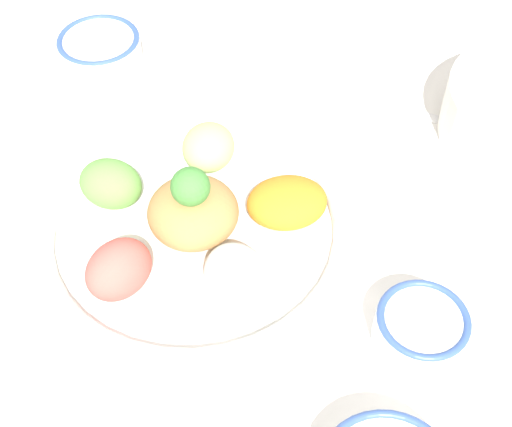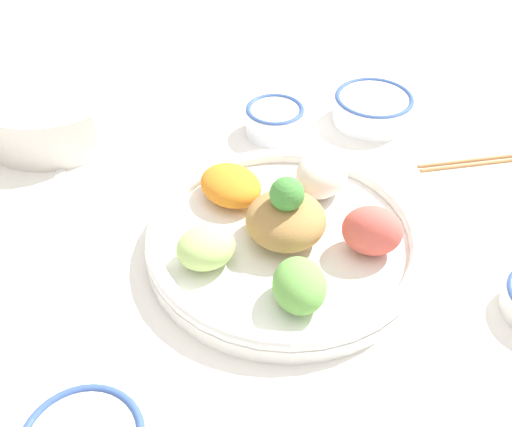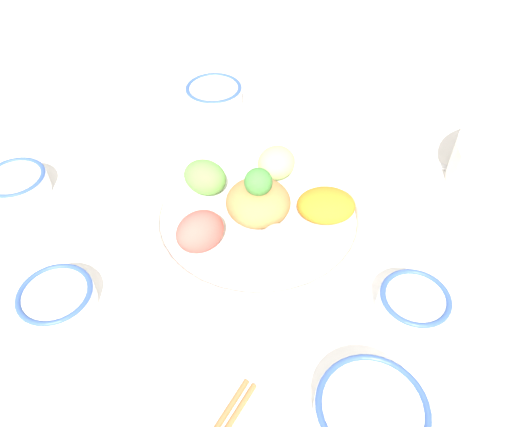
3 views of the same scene
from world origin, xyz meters
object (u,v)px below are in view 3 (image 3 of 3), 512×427
at_px(salad_platter, 259,214).
at_px(rice_bowl_blue, 214,96).
at_px(sauce_bowl_dark, 371,413).
at_px(sauce_bowl_far, 17,184).
at_px(rice_bowl_plain, 413,305).
at_px(serving_spoon_extra, 405,151).
at_px(sauce_bowl_red, 57,299).
at_px(serving_spoon_main, 311,86).

height_order(salad_platter, rice_bowl_blue, salad_platter).
xyz_separation_m(sauce_bowl_dark, sauce_bowl_far, (0.54, 0.29, -0.00)).
bearing_deg(rice_bowl_plain, salad_platter, 24.41).
relative_size(sauce_bowl_far, serving_spoon_extra, 0.79).
bearing_deg(rice_bowl_blue, sauce_bowl_red, 132.96).
relative_size(serving_spoon_main, serving_spoon_extra, 1.01).
xyz_separation_m(sauce_bowl_dark, serving_spoon_main, (0.61, -0.29, -0.02)).
relative_size(sauce_bowl_dark, serving_spoon_main, 0.99).
xyz_separation_m(sauce_bowl_red, rice_bowl_plain, (-0.21, -0.40, 0.01)).
xyz_separation_m(sauce_bowl_far, serving_spoon_main, (0.07, -0.57, -0.02)).
bearing_deg(sauce_bowl_red, serving_spoon_extra, -84.20).
xyz_separation_m(salad_platter, serving_spoon_extra, (0.05, -0.31, -0.02)).
height_order(rice_bowl_blue, rice_bowl_plain, rice_bowl_blue).
distance_m(sauce_bowl_dark, rice_bowl_plain, 0.15).
height_order(sauce_bowl_dark, sauce_bowl_far, sauce_bowl_dark).
xyz_separation_m(rice_bowl_plain, sauce_bowl_far, (0.46, 0.41, -0.00)).
height_order(rice_bowl_plain, sauce_bowl_far, rice_bowl_plain).
distance_m(salad_platter, sauce_bowl_dark, 0.31).
bearing_deg(sauce_bowl_red, sauce_bowl_dark, -137.84).
xyz_separation_m(sauce_bowl_red, sauce_bowl_far, (0.25, 0.01, 0.00)).
height_order(sauce_bowl_red, serving_spoon_extra, sauce_bowl_red).
bearing_deg(serving_spoon_extra, rice_bowl_blue, -166.34).
bearing_deg(sauce_bowl_red, rice_bowl_blue, -47.04).
distance_m(salad_platter, rice_bowl_blue, 0.32).
height_order(rice_bowl_blue, sauce_bowl_far, rice_bowl_blue).
bearing_deg(sauce_bowl_far, rice_bowl_blue, -76.98).
distance_m(sauce_bowl_red, rice_bowl_plain, 0.45).
bearing_deg(sauce_bowl_red, sauce_bowl_far, 3.46).
height_order(salad_platter, rice_bowl_plain, salad_platter).
height_order(serving_spoon_main, serving_spoon_extra, same).
relative_size(salad_platter, serving_spoon_main, 2.73).
height_order(sauce_bowl_red, rice_bowl_blue, rice_bowl_blue).
bearing_deg(rice_bowl_blue, salad_platter, 168.80).
xyz_separation_m(serving_spoon_main, serving_spoon_extra, (-0.25, -0.04, 0.00)).
xyz_separation_m(rice_bowl_blue, sauce_bowl_dark, (-0.63, 0.09, -0.00)).
distance_m(rice_bowl_blue, serving_spoon_main, 0.21).
bearing_deg(rice_bowl_blue, serving_spoon_main, -95.24).
bearing_deg(serving_spoon_extra, rice_bowl_plain, -65.28).
bearing_deg(rice_bowl_plain, sauce_bowl_red, 62.11).
relative_size(rice_bowl_blue, sauce_bowl_far, 1.12).
bearing_deg(sauce_bowl_dark, sauce_bowl_far, 27.63).
distance_m(salad_platter, serving_spoon_extra, 0.31).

